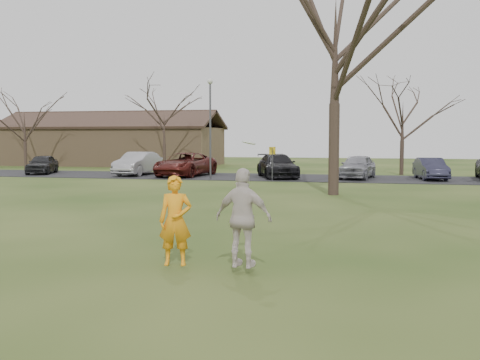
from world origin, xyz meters
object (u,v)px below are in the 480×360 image
Objects in this scene: catching_play at (244,218)px; car_1 at (138,163)px; car_2 at (185,164)px; car_0 at (42,164)px; big_tree at (335,42)px; car_3 at (277,166)px; car_5 at (431,169)px; building at (113,145)px; car_4 at (357,166)px; lamp_post at (210,116)px; player_defender at (175,220)px.

car_1 is at bearing 117.06° from catching_play.
catching_play is (9.39, -25.00, 0.29)m from car_2.
car_0 is 10.79m from car_2.
big_tree is at bearing 86.42° from catching_play.
car_3 is 9.55m from car_5.
car_1 is 15.37m from building.
big_tree is at bearing -41.96° from car_0.
car_5 is (4.45, 0.09, -0.09)m from car_4.
car_3 is at bearing 97.14° from catching_play.
catching_play is (-6.41, -25.46, 0.40)m from car_5.
car_0 is 0.71× the size of car_2.
car_3 is 25.24m from catching_play.
car_1 is 0.34× the size of big_tree.
car_2 is 15.81m from car_5.
catching_play is at bearing -111.24° from car_5.
building is (-27.45, 12.90, 1.22)m from car_5.
player_defender is at bearing -76.25° from lamp_post.
car_4 is 9.86m from lamp_post.
car_1 is at bearing 158.73° from car_3.
car_4 is at bearing 70.28° from player_defender.
lamp_post is at bearing -26.87° from car_0.
big_tree is at bearing -32.72° from car_1.
catching_play is 0.40× the size of lamp_post.
car_3 is 5.10m from car_4.
car_5 is (7.96, 25.02, -0.23)m from player_defender.
player_defender is at bearing -62.80° from building.
lamp_post is (-8.99, -2.50, 3.17)m from car_4.
car_0 is at bearing 170.39° from lamp_post.
car_3 is 22.34m from building.
car_4 reaches higher than car_5.
car_4 is at bearing -15.93° from car_3.
car_3 is (6.26, 0.04, -0.03)m from car_2.
lamp_post is (-5.48, 22.42, 3.03)m from player_defender.
car_3 is at bearing -165.20° from car_4.
player_defender is 0.09× the size of building.
catching_play is 0.12× the size of building.
car_2 is (10.79, -0.08, 0.10)m from car_0.
catching_play is 43.76m from building.
player_defender is at bearing -105.84° from car_3.
car_3 is (9.81, -0.30, -0.04)m from car_1.
lamp_post reaches higher than player_defender.
car_5 is at bearing 61.66° from big_tree.
building is (-21.04, 38.36, 0.82)m from catching_play.
building is 32.23m from big_tree.
player_defender is 0.33× the size of car_2.
catching_play reaches higher than car_0.
player_defender is 0.76× the size of catching_play.
car_4 reaches higher than car_0.
car_1 is 18.19m from big_tree.
car_2 is at bearing 96.00° from player_defender.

